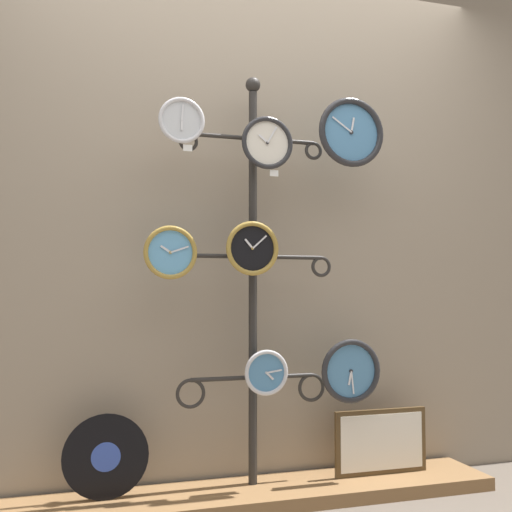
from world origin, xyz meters
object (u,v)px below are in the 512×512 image
vinyl_record (106,457)px  clock_middle_left (170,252)px  display_stand (253,347)px  clock_top_left (181,121)px  clock_top_right (351,133)px  picture_frame (381,442)px  clock_bottom_center (266,373)px  clock_top_center (267,143)px  clock_middle_center (252,248)px  clock_bottom_right (351,371)px

vinyl_record → clock_middle_left: bearing=-9.8°
display_stand → clock_top_left: bearing=-164.4°
clock_top_right → display_stand: bearing=164.6°
clock_top_right → clock_middle_left: bearing=176.7°
clock_top_left → picture_frame: bearing=3.4°
clock_top_left → clock_bottom_center: clock_top_left is taller
clock_bottom_center → clock_top_center: bearing=54.3°
clock_middle_left → clock_middle_center: clock_middle_center is taller
clock_top_center → display_stand: bearing=120.5°
clock_top_center → clock_middle_center: (-0.08, -0.02, -0.48)m
clock_middle_center → vinyl_record: bearing=173.7°
clock_top_left → clock_bottom_right: 1.36m
clock_top_left → picture_frame: (0.97, 0.06, -1.45)m
clock_middle_center → picture_frame: 1.11m
clock_top_left → display_stand: bearing=15.6°
clock_top_center → clock_bottom_right: (0.40, -0.02, -1.04)m
vinyl_record → clock_middle_center: bearing=-6.3°
clock_top_center → clock_top_right: bearing=-6.6°
clock_top_left → picture_frame: size_ratio=0.43×
clock_top_right → picture_frame: 1.46m
clock_middle_center → vinyl_record: size_ratio=0.68×
clock_middle_center → clock_bottom_center: 0.55m
clock_top_center → clock_middle_center: size_ratio=1.01×
display_stand → clock_middle_left: 0.58m
vinyl_record → clock_top_center: bearing=-3.8°
clock_top_left → clock_top_right: clock_top_right is taller
clock_top_center → vinyl_record: 1.52m
clock_top_left → vinyl_record: 1.45m
clock_top_right → vinyl_record: (-1.09, 0.09, -1.42)m
picture_frame → clock_bottom_center: bearing=-175.2°
vinyl_record → clock_bottom_right: bearing=-3.5°
clock_bottom_right → vinyl_record: clock_bottom_right is taller
clock_top_right → vinyl_record: 1.79m
display_stand → clock_middle_left: size_ratio=8.29×
picture_frame → display_stand: bearing=176.3°
clock_bottom_right → picture_frame: (0.18, 0.06, -0.35)m
clock_bottom_right → picture_frame: clock_bottom_right is taller
clock_middle_center → clock_top_right: bearing=-2.9°
clock_middle_left → vinyl_record: clock_middle_left is taller
vinyl_record → picture_frame: vinyl_record is taller
clock_top_left → vinyl_record: (-0.29, 0.07, -1.42)m
clock_middle_left → clock_top_center: bearing=-0.2°
clock_bottom_center → clock_bottom_right: bearing=-1.0°
clock_middle_left → clock_middle_center: (0.36, -0.02, 0.02)m
clock_top_left → clock_top_center: 0.40m
clock_top_right → clock_bottom_right: bearing=93.1°
clock_bottom_right → vinyl_record: (-1.08, 0.07, -0.32)m
clock_top_center → vinyl_record: clock_top_center is taller
clock_top_center → clock_middle_center: clock_top_center is taller
clock_top_left → clock_middle_center: 0.63m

